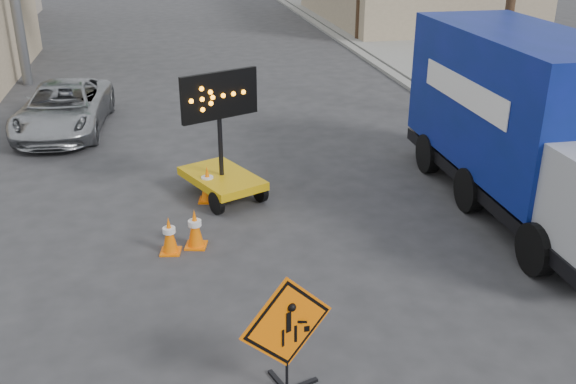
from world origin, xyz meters
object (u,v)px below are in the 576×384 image
object	(u,v)px
arrow_board	(222,170)
box_truck	(526,134)
construction_sign	(287,334)
pickup_truck	(64,108)

from	to	relation	value
arrow_board	box_truck	size ratio (longest dim) A/B	0.37
construction_sign	arrow_board	xyz separation A→B (m)	(-0.17, 6.53, -0.30)
box_truck	pickup_truck	bearing A→B (deg)	144.40
construction_sign	arrow_board	world-z (taller)	arrow_board
pickup_truck	box_truck	world-z (taller)	box_truck
pickup_truck	box_truck	xyz separation A→B (m)	(10.08, -7.39, 0.96)
arrow_board	pickup_truck	size ratio (longest dim) A/B	0.57
construction_sign	box_truck	world-z (taller)	box_truck
construction_sign	box_truck	size ratio (longest dim) A/B	0.23
construction_sign	pickup_truck	bearing A→B (deg)	89.54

